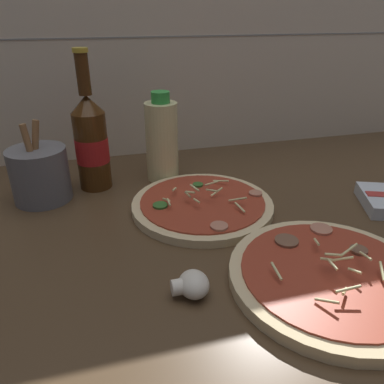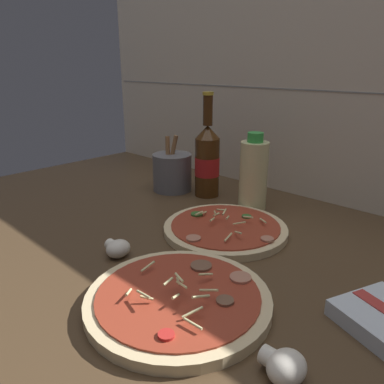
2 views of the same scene
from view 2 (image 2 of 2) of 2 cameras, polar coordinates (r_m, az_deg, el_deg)
The scene contains 9 objects.
counter_slab at distance 69.68cm, azimuth 0.19°, elevation -11.06°, with size 160.00×90.00×2.50cm.
tile_backsplash at distance 98.71cm, azimuth 19.28°, elevation 14.39°, with size 160.00×1.13×60.00cm.
pizza_near at distance 57.03cm, azimuth -2.05°, elevation -15.95°, with size 27.27×27.27×4.69cm.
pizza_far at distance 79.18cm, azimuth 5.08°, elevation -5.54°, with size 25.83×25.83×4.57cm.
beer_bottle at distance 98.45cm, azimuth 2.33°, elevation 4.93°, with size 6.51×6.51×27.06cm.
oil_bottle at distance 90.89cm, azimuth 9.34°, elevation 2.69°, with size 6.75×6.75×18.58cm.
mushroom_left at distance 70.55cm, azimuth -11.30°, elevation -8.40°, with size 4.87×4.64×3.25cm.
mushroom_right at distance 47.01cm, azimuth 13.89°, elevation -24.35°, with size 5.28×5.03×3.52cm.
utensil_crock at distance 104.09cm, azimuth -3.04°, elevation 3.10°, with size 10.72×10.72×15.45cm.
Camera 2 is at (41.42, -43.89, 36.08)cm, focal length 35.00 mm.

